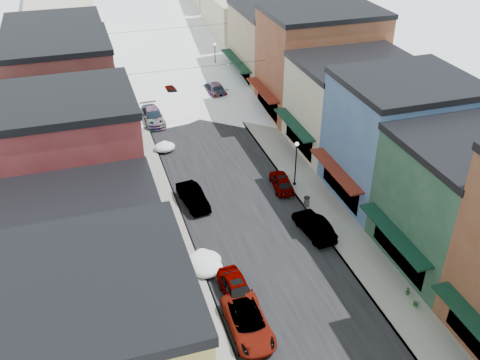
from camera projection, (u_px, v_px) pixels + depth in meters
road at (161, 63)px, 75.21m from camera, size 10.00×160.00×0.01m
sidewalk_left at (114, 68)px, 73.49m from camera, size 3.20×160.00×0.15m
sidewalk_right at (207, 58)px, 76.86m from camera, size 3.20×160.00×0.15m
curb_left at (125, 66)px, 73.89m from camera, size 0.10×160.00×0.15m
curb_right at (196, 59)px, 76.46m from camera, size 0.10×160.00×0.15m
bldg_l_cream at (77, 274)px, 30.83m from camera, size 11.30×8.20×9.50m
bldg_l_brick_near at (60, 183)px, 36.40m from camera, size 12.30×8.20×12.50m
bldg_l_grayblue at (67, 148)px, 44.34m from camera, size 11.30×9.20×9.00m
bldg_l_brick_far at (51, 98)px, 50.86m from camera, size 13.30×9.20×11.00m
bldg_l_tan at (60, 67)px, 59.48m from camera, size 11.30×11.20×10.00m
bldg_r_green at (468, 202)px, 37.15m from camera, size 11.30×9.20×9.50m
bldg_r_blue at (399, 139)px, 44.18m from camera, size 11.30×9.20×10.50m
bldg_r_cream at (352, 104)px, 52.00m from camera, size 12.30×9.20×9.00m
bldg_r_brick_far at (319, 61)px, 58.77m from camera, size 13.30×9.20×11.50m
bldg_r_tan at (278, 44)px, 67.15m from camera, size 11.30×11.20×9.50m
overhead_cables at (177, 47)px, 61.81m from camera, size 16.40×15.04×0.04m
car_white_suv at (248, 323)px, 32.98m from camera, size 2.43×5.22×1.45m
car_silver_sedan at (237, 290)px, 35.38m from camera, size 2.00×4.53×1.52m
car_dark_hatch at (193, 197)px, 44.93m from camera, size 2.16×4.64×1.47m
car_silver_wagon at (153, 116)px, 58.52m from camera, size 2.29×5.25×1.50m
car_green_sedan at (314, 226)px, 41.46m from camera, size 2.04×4.65×1.49m
car_gray_suv at (282, 181)px, 47.13m from camera, size 2.05×4.10×1.34m
car_black_sedan at (213, 88)px, 65.16m from camera, size 2.64×5.65×1.60m
car_lane_silver at (171, 92)px, 64.33m from camera, size 2.19×4.27×1.39m
car_lane_white at (154, 28)px, 87.15m from camera, size 3.26×5.96×1.58m
trash_can at (307, 202)px, 44.58m from camera, size 0.51×0.51×0.87m
streetlamp_near at (296, 158)px, 46.35m from camera, size 0.35×0.35×4.22m
streetlamp_far at (215, 55)px, 69.60m from camera, size 0.36×0.36×4.27m
planter_near at (416, 303)px, 34.82m from camera, size 0.52×0.47×0.53m
planter_far at (408, 291)px, 35.78m from camera, size 0.42×0.42×0.53m
snow_pile_near at (207, 267)px, 37.77m from camera, size 2.20×2.56×0.93m
snow_pile_mid at (203, 261)px, 38.26m from camera, size 2.64×2.82×1.12m
snow_pile_far at (165, 147)px, 53.17m from camera, size 2.07×2.48×0.88m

